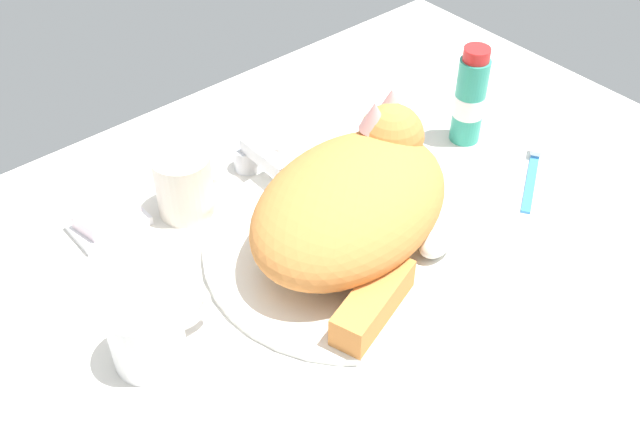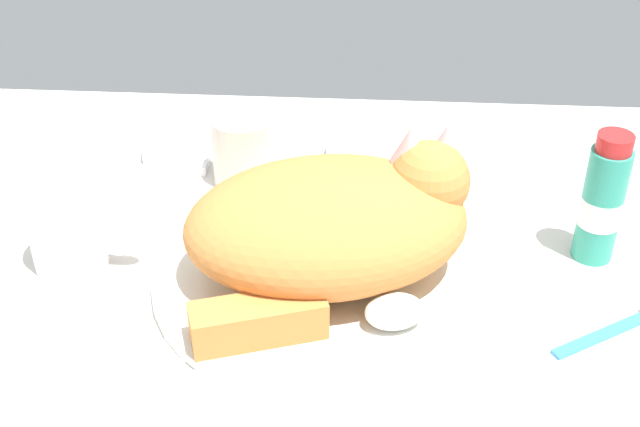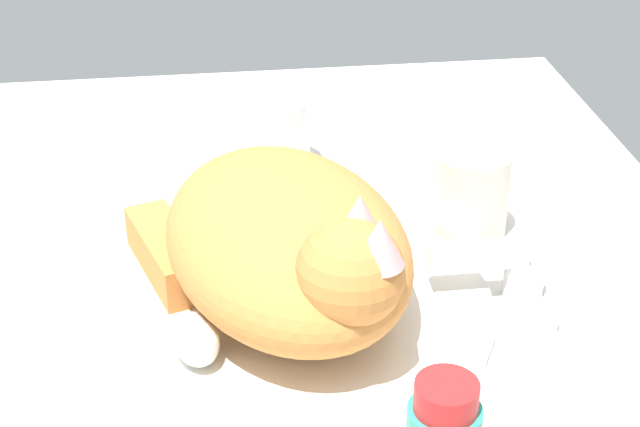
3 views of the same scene
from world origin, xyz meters
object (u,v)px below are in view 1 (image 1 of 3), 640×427
(cat, at_px, (356,201))
(soap_bar, at_px, (106,214))
(coffee_mug, at_px, (149,331))
(faucet, at_px, (253,159))
(toothpaste_bottle, at_px, (470,98))
(rinse_cup, at_px, (184,184))
(toothbrush, at_px, (532,174))

(cat, bearing_deg, soap_bar, 133.51)
(coffee_mug, xyz_separation_m, soap_bar, (0.06, 0.21, -0.02))
(faucet, xyz_separation_m, toothpaste_bottle, (0.28, -0.13, 0.04))
(cat, relative_size, soap_bar, 4.28)
(faucet, height_order, soap_bar, faucet)
(rinse_cup, bearing_deg, faucet, 3.16)
(rinse_cup, bearing_deg, toothbrush, -31.89)
(faucet, height_order, rinse_cup, rinse_cup)
(rinse_cup, xyz_separation_m, toothpaste_bottle, (0.39, -0.12, 0.03))
(cat, height_order, rinse_cup, cat)
(rinse_cup, bearing_deg, toothpaste_bottle, -17.82)
(toothpaste_bottle, bearing_deg, cat, -167.06)
(coffee_mug, bearing_deg, rinse_cup, 48.47)
(toothpaste_bottle, xyz_separation_m, toothbrush, (0.00, -0.12, -0.06))
(toothpaste_bottle, bearing_deg, soap_bar, 161.46)
(faucet, xyz_separation_m, cat, (0.01, -0.19, 0.05))
(cat, distance_m, rinse_cup, 0.22)
(coffee_mug, relative_size, toothbrush, 0.94)
(soap_bar, bearing_deg, toothbrush, -30.05)
(toothbrush, bearing_deg, coffee_mug, 172.79)
(rinse_cup, bearing_deg, coffee_mug, -131.53)
(cat, bearing_deg, rinse_cup, 122.55)
(toothpaste_bottle, bearing_deg, rinse_cup, 162.18)
(rinse_cup, distance_m, toothbrush, 0.46)
(faucet, distance_m, cat, 0.20)
(faucet, height_order, coffee_mug, coffee_mug)
(coffee_mug, xyz_separation_m, toothpaste_bottle, (0.54, 0.05, 0.03))
(toothpaste_bottle, bearing_deg, coffee_mug, -174.78)
(faucet, relative_size, toothpaste_bottle, 0.90)
(rinse_cup, height_order, toothpaste_bottle, toothpaste_bottle)
(faucet, bearing_deg, rinse_cup, -176.84)
(coffee_mug, distance_m, soap_bar, 0.22)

